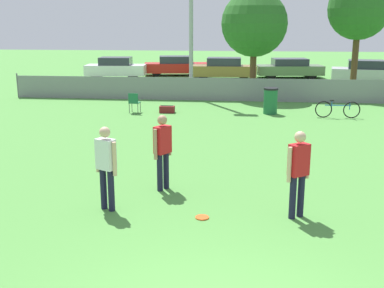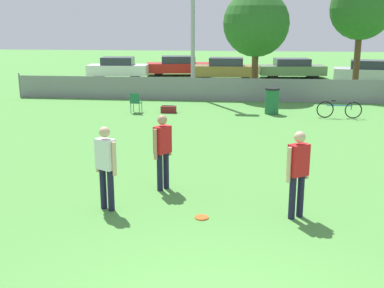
{
  "view_description": "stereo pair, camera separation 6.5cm",
  "coord_description": "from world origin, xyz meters",
  "px_view_note": "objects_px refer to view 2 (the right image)",
  "views": [
    {
      "loc": [
        0.23,
        -5.08,
        3.68
      ],
      "look_at": [
        -0.92,
        5.24,
        1.05
      ],
      "focal_mm": 45.0,
      "sensor_mm": 36.0,
      "label": 1
    },
    {
      "loc": [
        0.29,
        -5.07,
        3.68
      ],
      "look_at": [
        -0.92,
        5.24,
        1.05
      ],
      "focal_mm": 45.0,
      "sensor_mm": 36.0,
      "label": 2
    }
  ],
  "objects_px": {
    "player_thrower_red": "(163,147)",
    "parked_car_olive": "(292,68)",
    "parked_car_silver": "(368,72)",
    "bicycle_sideline": "(339,109)",
    "tree_near_pole": "(256,24)",
    "parked_car_white": "(118,68)",
    "parked_car_red": "(178,66)",
    "tree_far_right": "(361,9)",
    "folding_chair_sideline": "(136,101)",
    "gear_bag_sideline": "(169,109)",
    "frisbee_disc": "(202,217)",
    "trash_bin": "(272,101)",
    "player_defender_red": "(298,169)",
    "parked_car_tan": "(226,69)",
    "player_receiver_white": "(106,163)"
  },
  "relations": [
    {
      "from": "player_thrower_red",
      "to": "parked_car_olive",
      "type": "bearing_deg",
      "value": 21.39
    },
    {
      "from": "parked_car_olive",
      "to": "parked_car_silver",
      "type": "xyz_separation_m",
      "value": [
        4.45,
        -2.42,
        0.04
      ]
    },
    {
      "from": "bicycle_sideline",
      "to": "parked_car_silver",
      "type": "height_order",
      "value": "parked_car_silver"
    },
    {
      "from": "tree_near_pole",
      "to": "parked_car_white",
      "type": "bearing_deg",
      "value": 140.73
    },
    {
      "from": "parked_car_red",
      "to": "player_thrower_red",
      "type": "bearing_deg",
      "value": -92.03
    },
    {
      "from": "tree_far_right",
      "to": "folding_chair_sideline",
      "type": "distance_m",
      "value": 12.54
    },
    {
      "from": "gear_bag_sideline",
      "to": "parked_car_olive",
      "type": "relative_size",
      "value": 0.13
    },
    {
      "from": "frisbee_disc",
      "to": "tree_near_pole",
      "type": "bearing_deg",
      "value": 86.01
    },
    {
      "from": "tree_near_pole",
      "to": "parked_car_silver",
      "type": "relative_size",
      "value": 1.24
    },
    {
      "from": "player_thrower_red",
      "to": "frisbee_disc",
      "type": "distance_m",
      "value": 2.1
    },
    {
      "from": "parked_car_red",
      "to": "tree_far_right",
      "type": "bearing_deg",
      "value": -48.67
    },
    {
      "from": "player_thrower_red",
      "to": "trash_bin",
      "type": "distance_m",
      "value": 10.13
    },
    {
      "from": "player_defender_red",
      "to": "parked_car_tan",
      "type": "distance_m",
      "value": 23.72
    },
    {
      "from": "player_defender_red",
      "to": "parked_car_white",
      "type": "xyz_separation_m",
      "value": [
        -9.83,
        23.23,
        -0.3
      ]
    },
    {
      "from": "tree_far_right",
      "to": "player_defender_red",
      "type": "xyz_separation_m",
      "value": [
        -4.5,
        -16.86,
        -3.33
      ]
    },
    {
      "from": "parked_car_tan",
      "to": "player_defender_red",
      "type": "bearing_deg",
      "value": -84.92
    },
    {
      "from": "parked_car_white",
      "to": "parked_car_olive",
      "type": "height_order",
      "value": "parked_car_white"
    },
    {
      "from": "player_defender_red",
      "to": "bicycle_sideline",
      "type": "bearing_deg",
      "value": 39.29
    },
    {
      "from": "folding_chair_sideline",
      "to": "parked_car_olive",
      "type": "bearing_deg",
      "value": -114.2
    },
    {
      "from": "tree_far_right",
      "to": "trash_bin",
      "type": "bearing_deg",
      "value": -127.6
    },
    {
      "from": "player_thrower_red",
      "to": "player_defender_red",
      "type": "bearing_deg",
      "value": -81.76
    },
    {
      "from": "player_receiver_white",
      "to": "parked_car_tan",
      "type": "xyz_separation_m",
      "value": [
        1.24,
        23.61,
        -0.3
      ]
    },
    {
      "from": "tree_near_pole",
      "to": "parked_car_olive",
      "type": "relative_size",
      "value": 1.15
    },
    {
      "from": "tree_far_right",
      "to": "parked_car_olive",
      "type": "relative_size",
      "value": 1.28
    },
    {
      "from": "player_receiver_white",
      "to": "parked_car_red",
      "type": "height_order",
      "value": "player_receiver_white"
    },
    {
      "from": "player_thrower_red",
      "to": "parked_car_silver",
      "type": "xyz_separation_m",
      "value": [
        9.19,
        20.94,
        -0.29
      ]
    },
    {
      "from": "tree_near_pole",
      "to": "player_receiver_white",
      "type": "xyz_separation_m",
      "value": [
        -3.05,
        -15.78,
        -2.63
      ]
    },
    {
      "from": "frisbee_disc",
      "to": "parked_car_olive",
      "type": "distance_m",
      "value": 25.19
    },
    {
      "from": "player_defender_red",
      "to": "frisbee_disc",
      "type": "xyz_separation_m",
      "value": [
        -1.81,
        -0.25,
        -0.97
      ]
    },
    {
      "from": "bicycle_sideline",
      "to": "parked_car_olive",
      "type": "relative_size",
      "value": 0.38
    },
    {
      "from": "folding_chair_sideline",
      "to": "trash_bin",
      "type": "distance_m",
      "value": 5.66
    },
    {
      "from": "folding_chair_sideline",
      "to": "bicycle_sideline",
      "type": "distance_m",
      "value": 8.26
    },
    {
      "from": "parked_car_silver",
      "to": "parked_car_white",
      "type": "bearing_deg",
      "value": -174.13
    },
    {
      "from": "parked_car_tan",
      "to": "parked_car_silver",
      "type": "height_order",
      "value": "parked_car_silver"
    },
    {
      "from": "player_receiver_white",
      "to": "tree_far_right",
      "type": "bearing_deg",
      "value": 91.18
    },
    {
      "from": "trash_bin",
      "to": "parked_car_white",
      "type": "relative_size",
      "value": 0.26
    },
    {
      "from": "player_receiver_white",
      "to": "bicycle_sideline",
      "type": "relative_size",
      "value": 0.98
    },
    {
      "from": "player_defender_red",
      "to": "parked_car_white",
      "type": "relative_size",
      "value": 0.41
    },
    {
      "from": "player_thrower_red",
      "to": "parked_car_red",
      "type": "relative_size",
      "value": 0.36
    },
    {
      "from": "tree_near_pole",
      "to": "parked_car_olive",
      "type": "bearing_deg",
      "value": 73.75
    },
    {
      "from": "gear_bag_sideline",
      "to": "parked_car_red",
      "type": "bearing_deg",
      "value": 96.68
    },
    {
      "from": "parked_car_red",
      "to": "frisbee_disc",
      "type": "bearing_deg",
      "value": -90.23
    },
    {
      "from": "player_receiver_white",
      "to": "bicycle_sideline",
      "type": "xyz_separation_m",
      "value": [
        6.35,
        10.41,
        -0.64
      ]
    },
    {
      "from": "player_receiver_white",
      "to": "parked_car_olive",
      "type": "distance_m",
      "value": 25.32
    },
    {
      "from": "bicycle_sideline",
      "to": "parked_car_red",
      "type": "xyz_separation_m",
      "value": [
        -8.61,
        15.02,
        0.33
      ]
    },
    {
      "from": "player_defender_red",
      "to": "frisbee_disc",
      "type": "bearing_deg",
      "value": 151.13
    },
    {
      "from": "trash_bin",
      "to": "parked_car_olive",
      "type": "distance_m",
      "value": 13.78
    },
    {
      "from": "parked_car_tan",
      "to": "trash_bin",
      "type": "bearing_deg",
      "value": -79.71
    },
    {
      "from": "trash_bin",
      "to": "parked_car_olive",
      "type": "relative_size",
      "value": 0.23
    },
    {
      "from": "parked_car_white",
      "to": "player_defender_red",
      "type": "bearing_deg",
      "value": -71.85
    }
  ]
}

